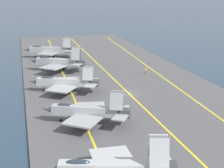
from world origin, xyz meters
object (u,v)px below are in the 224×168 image
parked_jet_fifth (50,50)px  parked_jet_third (65,82)px  parked_jet_second (87,111)px  parked_jet_fourth (58,62)px  crew_yellow_vest (146,70)px

parked_jet_fifth → parked_jet_third: bearing=179.7°
parked_jet_third → parked_jet_fifth: (38.67, -0.23, 0.48)m
parked_jet_second → parked_jet_fourth: (38.70, 0.52, 0.39)m
parked_jet_fourth → crew_yellow_vest: size_ratio=8.98×
parked_jet_second → crew_yellow_vest: size_ratio=8.80×
parked_jet_second → parked_jet_fifth: parked_jet_fifth is taller
parked_jet_second → parked_jet_fifth: (57.73, 1.03, 0.47)m
parked_jet_fourth → parked_jet_third: bearing=177.8°
parked_jet_third → parked_jet_fourth: (19.64, -0.75, 0.40)m
parked_jet_second → crew_yellow_vest: 37.11m
parked_jet_fifth → parked_jet_second: bearing=-179.0°
parked_jet_third → parked_jet_fifth: 38.67m
parked_jet_second → parked_jet_fifth: size_ratio=0.90×
parked_jet_second → parked_jet_third: 19.10m
parked_jet_second → parked_jet_third: (19.06, 1.26, -0.01)m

